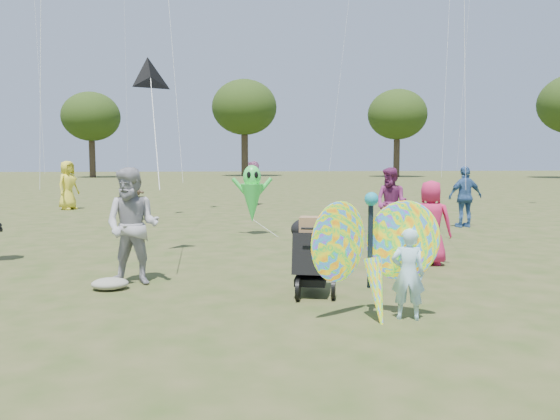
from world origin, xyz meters
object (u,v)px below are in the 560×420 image
Objects in this scene: crowd_d at (132,196)px; crowd_e at (391,203)px; alien_kite at (252,196)px; jogging_stroller at (311,250)px; adult_man at (133,226)px; crowd_j at (253,183)px; crowd_a at (431,223)px; child_girl at (408,274)px; crowd_g at (68,185)px; crowd_c at (465,197)px; butterfly_kite at (373,257)px.

crowd_e is (6.66, -4.41, 0.06)m from crowd_d.
jogging_stroller is at bearing -85.87° from alien_kite.
crowd_j reaches higher than adult_man.
crowd_a is at bearing 15.20° from crowd_j.
adult_man is at bearing -166.40° from crowd_d.
child_girl is at bearing 7.85° from crowd_j.
crowd_a is 3.22m from crowd_e.
jogging_stroller is (-2.48, -1.83, -0.14)m from crowd_a.
child_girl is 16.99m from crowd_g.
crowd_c is at bearing 51.82° from adult_man.
crowd_g is (-9.64, 8.71, 0.07)m from crowd_e.
jogging_stroller is (3.86, -9.44, -0.17)m from crowd_d.
crowd_g reaches higher than adult_man.
crowd_g reaches higher than crowd_d.
crowd_c is 0.97× the size of butterfly_kite.
crowd_j is 8.96m from alien_kite.
crowd_j is at bearing -49.69° from crowd_g.
child_girl is at bearing -2.70° from butterfly_kite.
crowd_a is 9.90m from crowd_d.
child_girl is 0.47m from butterfly_kite.
adult_man is at bearing 34.28° from crowd_a.
alien_kite is at bearing 82.55° from adult_man.
crowd_g reaches higher than butterfly_kite.
crowd_c is (3.05, 5.08, 0.09)m from crowd_a.
crowd_e is at bearing -118.53° from crowd_d.
jogging_stroller is (-2.80, -5.03, -0.23)m from crowd_e.
crowd_g is at bearing -75.06° from crowd_j.
crowd_a is at bearing 25.95° from adult_man.
crowd_e is (-2.72, -1.88, -0.00)m from crowd_c.
crowd_a reaches higher than child_girl.
alien_kite is at bearing 1.93° from crowd_c.
adult_man reaches higher than child_girl.
alien_kite reaches higher than child_girl.
crowd_j is at bearing -56.78° from crowd_a.
crowd_e is at bearing 20.05° from crowd_j.
butterfly_kite is at bearing -61.52° from crowd_e.
crowd_c is at bearing -100.13° from crowd_d.
child_girl is 0.61× the size of adult_man.
child_girl is 0.69× the size of crowd_d.
jogging_stroller is 0.64× the size of butterfly_kite.
adult_man reaches higher than crowd_e.
crowd_j is 1.63× the size of jogging_stroller.
child_girl is 16.33m from crowd_j.
adult_man reaches higher than crowd_a.
adult_man is 3.77m from butterfly_kite.
crowd_g is (-7.76, 15.11, 0.37)m from child_girl.
crowd_e is at bearing -91.46° from child_girl.
crowd_g is 7.13m from crowd_j.
butterfly_kite is 1.00× the size of alien_kite.
crowd_d is 4.86m from alien_kite.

